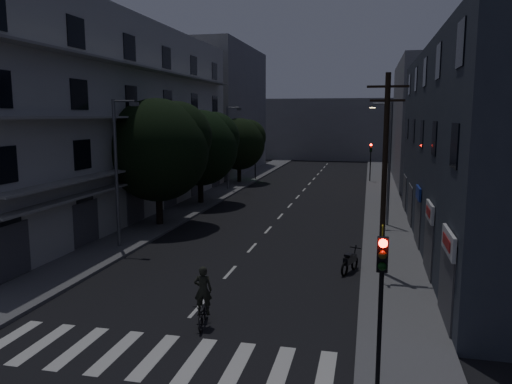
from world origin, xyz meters
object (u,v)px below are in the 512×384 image
at_px(utility_pole, 385,170).
at_px(bus_stop_sign, 382,243).
at_px(cyclist, 203,306).
at_px(motorcycle, 350,262).
at_px(traffic_signal_near, 381,281).

bearing_deg(utility_pole, bus_stop_sign, -91.42).
bearing_deg(bus_stop_sign, cyclist, -137.25).
bearing_deg(motorcycle, bus_stop_sign, -29.30).
height_order(utility_pole, motorcycle, utility_pole).
xyz_separation_m(traffic_signal_near, cyclist, (-5.88, 3.09, -2.37)).
distance_m(motorcycle, cyclist, 8.70).
bearing_deg(motorcycle, traffic_signal_near, -63.35).
bearing_deg(traffic_signal_near, utility_pole, 88.44).
distance_m(traffic_signal_near, motorcycle, 10.77).
height_order(traffic_signal_near, bus_stop_sign, traffic_signal_near).
height_order(traffic_signal_near, utility_pole, utility_pole).
relative_size(traffic_signal_near, bus_stop_sign, 1.62).
bearing_deg(traffic_signal_near, bus_stop_sign, 88.41).
distance_m(utility_pole, cyclist, 10.30).
distance_m(traffic_signal_near, bus_stop_sign, 8.84).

